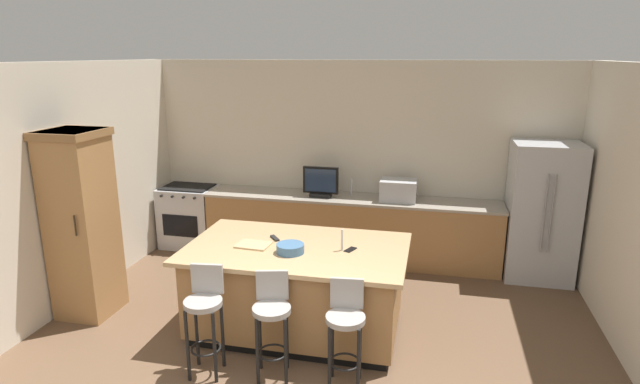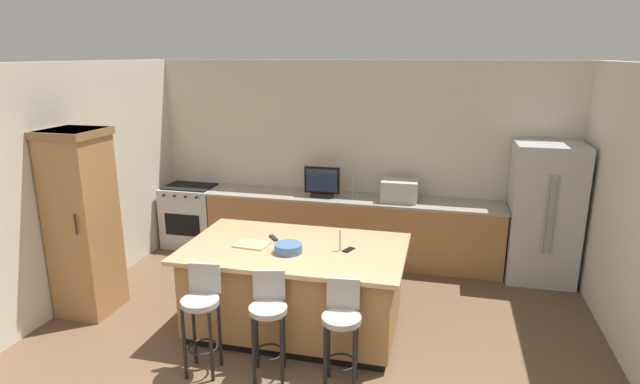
# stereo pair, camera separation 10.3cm
# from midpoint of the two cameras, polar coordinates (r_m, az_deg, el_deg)

# --- Properties ---
(wall_back) EXTENTS (6.34, 0.12, 2.75)m
(wall_back) POSITION_cam_midpoint_polar(r_m,az_deg,el_deg) (7.39, 3.69, 3.66)
(wall_back) COLOR beige
(wall_back) RESTS_ON ground_plane
(wall_left) EXTENTS (0.12, 4.72, 2.75)m
(wall_left) POSITION_cam_midpoint_polar(r_m,az_deg,el_deg) (6.62, -25.98, 0.82)
(wall_left) COLOR beige
(wall_left) RESTS_ON ground_plane
(counter_back) EXTENTS (4.09, 0.62, 0.91)m
(counter_back) POSITION_cam_midpoint_polar(r_m,az_deg,el_deg) (7.27, 2.93, -4.04)
(counter_back) COLOR #9E7042
(counter_back) RESTS_ON ground_plane
(kitchen_island) EXTENTS (2.23, 1.35, 0.93)m
(kitchen_island) POSITION_cam_midpoint_polar(r_m,az_deg,el_deg) (5.45, -3.09, -10.54)
(kitchen_island) COLOR black
(kitchen_island) RESTS_ON ground_plane
(refrigerator) EXTENTS (0.83, 0.75, 1.77)m
(refrigerator) POSITION_cam_midpoint_polar(r_m,az_deg,el_deg) (7.12, 22.89, -2.01)
(refrigerator) COLOR #B7BABF
(refrigerator) RESTS_ON ground_plane
(range_oven) EXTENTS (0.79, 0.63, 0.93)m
(range_oven) POSITION_cam_midpoint_polar(r_m,az_deg,el_deg) (8.03, -14.58, -2.61)
(range_oven) COLOR #B7BABF
(range_oven) RESTS_ON ground_plane
(cabinet_tower) EXTENTS (0.59, 0.63, 2.07)m
(cabinet_tower) POSITION_cam_midpoint_polar(r_m,az_deg,el_deg) (6.18, -25.27, -2.90)
(cabinet_tower) COLOR #9E7042
(cabinet_tower) RESTS_ON ground_plane
(microwave) EXTENTS (0.48, 0.36, 0.28)m
(microwave) POSITION_cam_midpoint_polar(r_m,az_deg,el_deg) (7.02, 8.23, 0.20)
(microwave) COLOR #B7BABF
(microwave) RESTS_ON counter_back
(tv_monitor) EXTENTS (0.49, 0.16, 0.42)m
(tv_monitor) POSITION_cam_midpoint_polar(r_m,az_deg,el_deg) (7.11, -0.33, 1.01)
(tv_monitor) COLOR black
(tv_monitor) RESTS_ON counter_back
(sink_faucet_back) EXTENTS (0.02, 0.02, 0.24)m
(sink_faucet_back) POSITION_cam_midpoint_polar(r_m,az_deg,el_deg) (7.20, 3.07, 0.53)
(sink_faucet_back) COLOR #B2B2B7
(sink_faucet_back) RESTS_ON counter_back
(sink_faucet_island) EXTENTS (0.02, 0.02, 0.22)m
(sink_faucet_island) POSITION_cam_midpoint_polar(r_m,az_deg,el_deg) (5.13, 1.87, -5.33)
(sink_faucet_island) COLOR #B2B2B7
(sink_faucet_island) RESTS_ON kitchen_island
(bar_stool_left) EXTENTS (0.34, 0.35, 1.01)m
(bar_stool_left) POSITION_cam_midpoint_polar(r_m,az_deg,el_deg) (4.84, -13.22, -12.65)
(bar_stool_left) COLOR gray
(bar_stool_left) RESTS_ON ground_plane
(bar_stool_center) EXTENTS (0.35, 0.37, 0.97)m
(bar_stool_center) POSITION_cam_midpoint_polar(r_m,az_deg,el_deg) (4.72, -5.96, -13.51)
(bar_stool_center) COLOR gray
(bar_stool_center) RESTS_ON ground_plane
(bar_stool_right) EXTENTS (0.34, 0.35, 0.96)m
(bar_stool_right) POSITION_cam_midpoint_polar(r_m,az_deg,el_deg) (4.57, 2.18, -14.49)
(bar_stool_right) COLOR gray
(bar_stool_right) RESTS_ON ground_plane
(fruit_bowl) EXTENTS (0.27, 0.27, 0.09)m
(fruit_bowl) POSITION_cam_midpoint_polar(r_m,az_deg,el_deg) (5.10, -3.88, -6.24)
(fruit_bowl) COLOR #3F668C
(fruit_bowl) RESTS_ON kitchen_island
(cell_phone) EXTENTS (0.12, 0.17, 0.01)m
(cell_phone) POSITION_cam_midpoint_polar(r_m,az_deg,el_deg) (5.18, 2.81, -6.37)
(cell_phone) COLOR black
(cell_phone) RESTS_ON kitchen_island
(tv_remote) EXTENTS (0.14, 0.16, 0.02)m
(tv_remote) POSITION_cam_midpoint_polar(r_m,az_deg,el_deg) (5.49, -5.56, -5.09)
(tv_remote) COLOR black
(tv_remote) RESTS_ON kitchen_island
(cutting_board) EXTENTS (0.35, 0.27, 0.02)m
(cutting_board) POSITION_cam_midpoint_polar(r_m,az_deg,el_deg) (5.33, -7.93, -5.81)
(cutting_board) COLOR tan
(cutting_board) RESTS_ON kitchen_island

